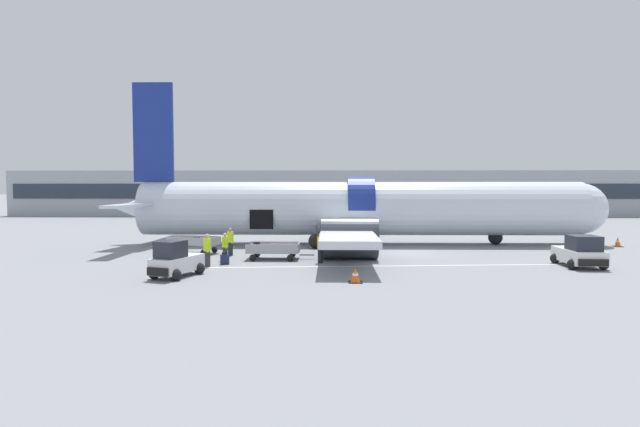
{
  "coord_description": "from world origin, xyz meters",
  "views": [
    {
      "loc": [
        -4.98,
        -32.71,
        4.34
      ],
      "look_at": [
        -5.74,
        1.19,
        2.52
      ],
      "focal_mm": 28.0,
      "sensor_mm": 36.0,
      "label": 1
    }
  ],
  "objects_px": {
    "ground_crew_driver": "(320,247)",
    "ground_crew_supervisor": "(230,241)",
    "airplane": "(354,209)",
    "ground_crew_loader_b": "(207,249)",
    "baggage_cart_loading": "(274,251)",
    "baggage_cart_queued": "(195,244)",
    "ground_crew_loader_a": "(225,246)",
    "suitcase_on_tarmac_upright": "(225,259)",
    "baggage_tug_lead": "(580,253)",
    "baggage_tug_mid": "(176,262)"
  },
  "relations": [
    {
      "from": "ground_crew_driver",
      "to": "ground_crew_supervisor",
      "type": "height_order",
      "value": "ground_crew_supervisor"
    },
    {
      "from": "airplane",
      "to": "baggage_cart_queued",
      "type": "height_order",
      "value": "airplane"
    },
    {
      "from": "suitcase_on_tarmac_upright",
      "to": "baggage_tug_mid",
      "type": "bearing_deg",
      "value": -111.44
    },
    {
      "from": "baggage_tug_mid",
      "to": "baggage_cart_loading",
      "type": "height_order",
      "value": "baggage_tug_mid"
    },
    {
      "from": "airplane",
      "to": "suitcase_on_tarmac_upright",
      "type": "bearing_deg",
      "value": -127.23
    },
    {
      "from": "ground_crew_loader_b",
      "to": "baggage_cart_loading",
      "type": "bearing_deg",
      "value": 41.78
    },
    {
      "from": "baggage_cart_loading",
      "to": "ground_crew_loader_b",
      "type": "xyz_separation_m",
      "value": [
        -3.27,
        -2.92,
        0.46
      ]
    },
    {
      "from": "ground_crew_supervisor",
      "to": "baggage_cart_loading",
      "type": "bearing_deg",
      "value": -27.91
    },
    {
      "from": "baggage_tug_lead",
      "to": "baggage_cart_loading",
      "type": "bearing_deg",
      "value": 171.52
    },
    {
      "from": "airplane",
      "to": "ground_crew_driver",
      "type": "distance_m",
      "value": 9.86
    },
    {
      "from": "baggage_cart_queued",
      "to": "airplane",
      "type": "bearing_deg",
      "value": 27.74
    },
    {
      "from": "baggage_tug_mid",
      "to": "suitcase_on_tarmac_upright",
      "type": "distance_m",
      "value": 4.23
    },
    {
      "from": "ground_crew_loader_a",
      "to": "baggage_tug_lead",
      "type": "bearing_deg",
      "value": -5.34
    },
    {
      "from": "airplane",
      "to": "ground_crew_loader_a",
      "type": "xyz_separation_m",
      "value": [
        -7.95,
        -8.67,
        -1.76
      ]
    },
    {
      "from": "baggage_tug_mid",
      "to": "suitcase_on_tarmac_upright",
      "type": "relative_size",
      "value": 4.64
    },
    {
      "from": "airplane",
      "to": "baggage_cart_loading",
      "type": "bearing_deg",
      "value": -122.92
    },
    {
      "from": "ground_crew_loader_a",
      "to": "suitcase_on_tarmac_upright",
      "type": "xyz_separation_m",
      "value": [
        0.28,
        -1.43,
        -0.58
      ]
    },
    {
      "from": "baggage_cart_queued",
      "to": "ground_crew_supervisor",
      "type": "relative_size",
      "value": 2.4
    },
    {
      "from": "baggage_tug_mid",
      "to": "ground_crew_loader_a",
      "type": "height_order",
      "value": "baggage_tug_mid"
    },
    {
      "from": "baggage_tug_mid",
      "to": "baggage_cart_queued",
      "type": "height_order",
      "value": "baggage_tug_mid"
    },
    {
      "from": "baggage_tug_lead",
      "to": "baggage_tug_mid",
      "type": "xyz_separation_m",
      "value": [
        -20.97,
        -3.49,
        -0.01
      ]
    },
    {
      "from": "baggage_cart_loading",
      "to": "ground_crew_loader_a",
      "type": "distance_m",
      "value": 2.89
    },
    {
      "from": "airplane",
      "to": "ground_crew_loader_b",
      "type": "bearing_deg",
      "value": -127.73
    },
    {
      "from": "airplane",
      "to": "ground_crew_loader_a",
      "type": "relative_size",
      "value": 22.44
    },
    {
      "from": "baggage_tug_mid",
      "to": "ground_crew_loader_b",
      "type": "relative_size",
      "value": 1.76
    },
    {
      "from": "baggage_tug_mid",
      "to": "suitcase_on_tarmac_upright",
      "type": "xyz_separation_m",
      "value": [
        1.54,
        3.91,
        -0.46
      ]
    },
    {
      "from": "baggage_tug_mid",
      "to": "ground_crew_loader_a",
      "type": "xyz_separation_m",
      "value": [
        1.26,
        5.34,
        0.12
      ]
    },
    {
      "from": "baggage_tug_mid",
      "to": "baggage_cart_loading",
      "type": "bearing_deg",
      "value": 56.16
    },
    {
      "from": "ground_crew_driver",
      "to": "ground_crew_supervisor",
      "type": "xyz_separation_m",
      "value": [
        -5.76,
        2.98,
        0.02
      ]
    },
    {
      "from": "airplane",
      "to": "ground_crew_driver",
      "type": "xyz_separation_m",
      "value": [
        -2.33,
        -9.42,
        -1.73
      ]
    },
    {
      "from": "airplane",
      "to": "suitcase_on_tarmac_upright",
      "type": "relative_size",
      "value": 54.32
    },
    {
      "from": "ground_crew_driver",
      "to": "suitcase_on_tarmac_upright",
      "type": "distance_m",
      "value": 5.42
    },
    {
      "from": "baggage_tug_lead",
      "to": "ground_crew_loader_a",
      "type": "xyz_separation_m",
      "value": [
        -19.71,
        1.84,
        0.11
      ]
    },
    {
      "from": "ground_crew_loader_a",
      "to": "ground_crew_driver",
      "type": "bearing_deg",
      "value": -7.6
    },
    {
      "from": "ground_crew_loader_a",
      "to": "ground_crew_driver",
      "type": "distance_m",
      "value": 5.67
    },
    {
      "from": "ground_crew_driver",
      "to": "ground_crew_supervisor",
      "type": "bearing_deg",
      "value": 152.67
    },
    {
      "from": "baggage_cart_loading",
      "to": "ground_crew_loader_a",
      "type": "height_order",
      "value": "ground_crew_loader_a"
    },
    {
      "from": "baggage_tug_mid",
      "to": "ground_crew_driver",
      "type": "relative_size",
      "value": 1.85
    },
    {
      "from": "baggage_tug_mid",
      "to": "ground_crew_driver",
      "type": "bearing_deg",
      "value": 33.7
    },
    {
      "from": "baggage_cart_queued",
      "to": "ground_crew_loader_a",
      "type": "height_order",
      "value": "ground_crew_loader_a"
    },
    {
      "from": "baggage_cart_loading",
      "to": "ground_crew_driver",
      "type": "xyz_separation_m",
      "value": [
        2.84,
        -1.43,
        0.41
      ]
    },
    {
      "from": "baggage_tug_lead",
      "to": "ground_crew_supervisor",
      "type": "xyz_separation_m",
      "value": [
        -19.85,
        4.07,
        0.16
      ]
    },
    {
      "from": "baggage_tug_lead",
      "to": "baggage_tug_mid",
      "type": "distance_m",
      "value": 21.26
    },
    {
      "from": "ground_crew_driver",
      "to": "ground_crew_supervisor",
      "type": "relative_size",
      "value": 0.98
    },
    {
      "from": "ground_crew_loader_b",
      "to": "suitcase_on_tarmac_upright",
      "type": "height_order",
      "value": "ground_crew_loader_b"
    },
    {
      "from": "ground_crew_loader_b",
      "to": "ground_crew_driver",
      "type": "relative_size",
      "value": 1.05
    },
    {
      "from": "baggage_cart_loading",
      "to": "baggage_cart_queued",
      "type": "xyz_separation_m",
      "value": [
        -5.41,
        2.42,
        0.11
      ]
    },
    {
      "from": "ground_crew_driver",
      "to": "baggage_cart_queued",
      "type": "bearing_deg",
      "value": 154.97
    },
    {
      "from": "airplane",
      "to": "baggage_tug_lead",
      "type": "bearing_deg",
      "value": -41.8
    },
    {
      "from": "ground_crew_loader_a",
      "to": "ground_crew_loader_b",
      "type": "xyz_separation_m",
      "value": [
        -0.49,
        -2.24,
        0.08
      ]
    }
  ]
}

